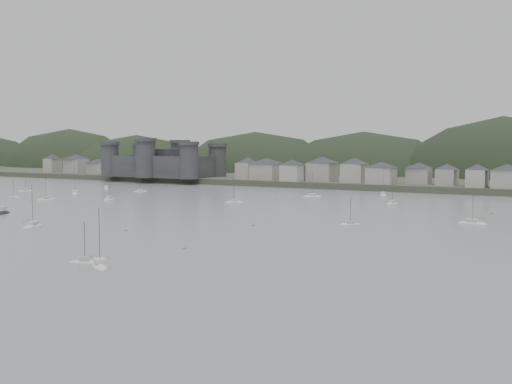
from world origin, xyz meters
The scene contains 9 objects.
ground centered at (0.00, 0.00, 0.00)m, with size 900.00×900.00×0.00m, color slate.
far_shore_land centered at (0.00, 295.00, 1.50)m, with size 900.00×250.00×3.00m, color #383D2D.
forested_ridge centered at (4.83, 269.40, -11.28)m, with size 851.55×103.94×102.57m.
castle centered at (-120.00, 179.80, 10.96)m, with size 66.00×43.00×20.00m.
waterfront_town centered at (50.59, 183.34, 8.66)m, with size 451.48×28.46×12.92m.
sailboat_lead centered at (-88.42, 65.86, 0.18)m, with size 5.00×8.39×10.94m.
moored_fleet centered at (-6.20, 63.41, 0.18)m, with size 265.48×178.28×13.30m.
motor_launch_far centered at (-64.27, 26.73, 0.29)m, with size 6.11×9.00×4.02m.
mooring_buoys centered at (4.27, 56.40, 0.15)m, with size 183.43×117.05×0.70m.
Camera 1 is at (97.14, -98.34, 21.98)m, focal length 42.50 mm.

